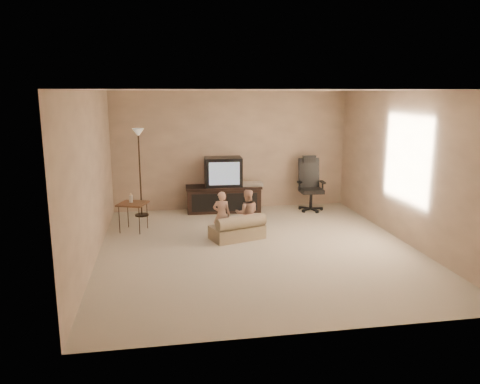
# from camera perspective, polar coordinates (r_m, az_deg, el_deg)

# --- Properties ---
(floor) EXTENTS (5.50, 5.50, 0.00)m
(floor) POSITION_cam_1_polar(r_m,az_deg,el_deg) (7.61, 2.14, -6.85)
(floor) COLOR #B9AA93
(floor) RESTS_ON ground
(room_shell) EXTENTS (5.50, 5.50, 5.50)m
(room_shell) POSITION_cam_1_polar(r_m,az_deg,el_deg) (7.26, 2.24, 4.55)
(room_shell) COLOR white
(room_shell) RESTS_ON floor
(tv_stand) EXTENTS (1.62, 0.66, 1.14)m
(tv_stand) POSITION_cam_1_polar(r_m,az_deg,el_deg) (9.83, -2.00, 0.38)
(tv_stand) COLOR black
(tv_stand) RESTS_ON floor
(office_chair) EXTENTS (0.57, 0.58, 1.15)m
(office_chair) POSITION_cam_1_polar(r_m,az_deg,el_deg) (10.02, 8.55, 0.13)
(office_chair) COLOR black
(office_chair) RESTS_ON floor
(side_table) EXTENTS (0.60, 0.60, 0.70)m
(side_table) POSITION_cam_1_polar(r_m,az_deg,el_deg) (8.62, -12.95, -1.41)
(side_table) COLOR brown
(side_table) RESTS_ON floor
(floor_lamp) EXTENTS (0.28, 0.28, 1.77)m
(floor_lamp) POSITION_cam_1_polar(r_m,az_deg,el_deg) (9.50, -12.20, 4.70)
(floor_lamp) COLOR black
(floor_lamp) RESTS_ON floor
(child_sofa) EXTENTS (0.99, 0.75, 0.43)m
(child_sofa) POSITION_cam_1_polar(r_m,az_deg,el_deg) (8.00, -0.22, -4.57)
(child_sofa) COLOR gray
(child_sofa) RESTS_ON floor
(toddler_left) EXTENTS (0.33, 0.27, 0.82)m
(toddler_left) POSITION_cam_1_polar(r_m,az_deg,el_deg) (8.01, -2.25, -2.81)
(toddler_left) COLOR tan
(toddler_left) RESTS_ON floor
(toddler_right) EXTENTS (0.43, 0.26, 0.84)m
(toddler_right) POSITION_cam_1_polar(r_m,az_deg,el_deg) (8.08, 0.86, -2.61)
(toddler_right) COLOR tan
(toddler_right) RESTS_ON floor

